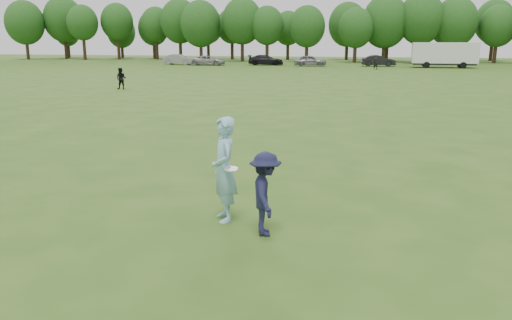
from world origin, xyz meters
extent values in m
plane|color=#2E5117|center=(0.00, 0.00, 0.00)|extent=(200.00, 200.00, 0.00)
imported|color=#8BC1D7|center=(-1.20, -0.26, 1.05)|extent=(0.81, 0.91, 2.10)
imported|color=#1A1C3B|center=(-0.25, -0.81, 0.79)|extent=(0.85, 1.14, 1.57)
imported|color=black|center=(-16.35, 24.06, 0.78)|extent=(0.82, 0.67, 1.56)
imported|color=#252525|center=(1.69, 54.16, 0.76)|extent=(1.47, 0.76, 1.52)
imported|color=gray|center=(-26.09, 59.60, 0.75)|extent=(4.57, 1.67, 1.50)
imported|color=#A3A3A7|center=(-21.47, 59.23, 0.68)|extent=(4.97, 2.46, 1.36)
imported|color=black|center=(-13.57, 61.23, 0.72)|extent=(5.15, 2.47, 1.45)
imported|color=slate|center=(-7.06, 59.95, 0.75)|extent=(4.56, 2.17, 1.50)
imported|color=black|center=(2.03, 61.49, 0.75)|extent=(4.67, 1.98, 1.50)
cylinder|color=white|center=(-1.01, -0.44, 1.12)|extent=(0.30, 0.30, 0.08)
cube|color=white|center=(10.22, 59.85, 1.90)|extent=(8.00, 2.50, 2.60)
cube|color=black|center=(10.22, 59.85, 0.50)|extent=(7.60, 2.30, 0.25)
cylinder|color=black|center=(8.02, 58.60, 0.40)|extent=(0.80, 0.25, 0.80)
cylinder|color=black|center=(8.02, 61.10, 0.40)|extent=(0.80, 0.25, 0.80)
cylinder|color=black|center=(12.42, 58.60, 0.40)|extent=(0.80, 0.25, 0.80)
cylinder|color=black|center=(12.42, 61.10, 0.40)|extent=(0.80, 0.25, 0.80)
cube|color=#333333|center=(5.82, 59.85, 0.55)|extent=(1.20, 0.15, 0.12)
cylinder|color=#332114|center=(-60.68, 72.20, 1.81)|extent=(0.56, 0.56, 3.63)
ellipsoid|color=#1D4316|center=(-60.68, 72.20, 6.55)|extent=(6.88, 6.88, 7.91)
cylinder|color=#332114|center=(-55.50, 76.37, 2.06)|extent=(0.56, 0.56, 4.13)
ellipsoid|color=#1D4316|center=(-55.50, 76.37, 7.21)|extent=(7.25, 7.25, 8.34)
cylinder|color=#332114|center=(-49.35, 72.76, 2.09)|extent=(0.56, 0.56, 4.18)
ellipsoid|color=#1D4316|center=(-49.35, 72.76, 6.48)|extent=(5.42, 5.42, 6.23)
cylinder|color=#332114|center=(-44.47, 76.22, 2.13)|extent=(0.56, 0.56, 4.26)
ellipsoid|color=#1D4316|center=(-44.47, 76.22, 6.72)|extent=(5.79, 5.79, 6.66)
cylinder|color=#332114|center=(-37.59, 77.79, 1.96)|extent=(0.56, 0.56, 3.91)
ellipsoid|color=#1D4316|center=(-37.59, 77.79, 6.24)|extent=(5.47, 5.47, 6.29)
cylinder|color=#332114|center=(-32.29, 76.03, 1.92)|extent=(0.56, 0.56, 3.83)
ellipsoid|color=#1D4316|center=(-32.29, 76.03, 6.70)|extent=(6.75, 6.75, 7.76)
cylinder|color=#332114|center=(-27.39, 73.06, 1.63)|extent=(0.56, 0.56, 3.25)
ellipsoid|color=#1D4316|center=(-27.39, 73.06, 6.13)|extent=(6.76, 6.76, 7.78)
cylinder|color=#332114|center=(-20.22, 73.48, 1.86)|extent=(0.56, 0.56, 3.71)
ellipsoid|color=#1D4316|center=(-20.22, 73.48, 6.55)|extent=(6.68, 6.68, 7.68)
cylinder|color=#332114|center=(-15.90, 73.09, 1.73)|extent=(0.56, 0.56, 3.46)
ellipsoid|color=#1D4316|center=(-15.90, 73.09, 5.79)|extent=(5.49, 5.49, 6.31)
cylinder|color=#332114|center=(-9.32, 72.95, 1.57)|extent=(0.56, 0.56, 3.14)
ellipsoid|color=#1D4316|center=(-9.32, 72.95, 5.60)|extent=(5.78, 5.78, 6.64)
cylinder|color=#332114|center=(-1.61, 72.69, 1.51)|extent=(0.56, 0.56, 3.01)
ellipsoid|color=#1D4316|center=(-1.61, 72.69, 5.34)|extent=(5.46, 5.46, 6.28)
cylinder|color=#332114|center=(2.83, 75.07, 1.61)|extent=(0.56, 0.56, 3.23)
ellipsoid|color=#1D4316|center=(2.83, 75.07, 6.32)|extent=(7.29, 7.29, 8.38)
cylinder|color=#332114|center=(8.24, 74.97, 1.88)|extent=(0.56, 0.56, 3.77)
ellipsoid|color=#1D4316|center=(8.24, 74.97, 6.72)|extent=(6.95, 6.95, 8.00)
cylinder|color=#332114|center=(13.38, 75.56, 1.66)|extent=(0.56, 0.56, 3.33)
ellipsoid|color=#1D4316|center=(13.38, 75.56, 6.18)|extent=(6.71, 6.71, 7.71)
cylinder|color=#332114|center=(19.58, 75.81, 1.61)|extent=(0.56, 0.56, 3.22)
ellipsoid|color=#1D4316|center=(19.58, 75.81, 5.57)|extent=(5.54, 5.54, 6.37)
cylinder|color=#332114|center=(-58.26, 81.41, 1.49)|extent=(0.56, 0.56, 2.97)
ellipsoid|color=#1D4316|center=(-58.26, 81.41, 5.03)|extent=(4.85, 4.85, 5.58)
cylinder|color=#332114|center=(-47.10, 82.53, 1.36)|extent=(0.56, 0.56, 2.73)
ellipsoid|color=#1D4316|center=(-47.10, 82.53, 5.05)|extent=(5.45, 5.45, 6.27)
cylinder|color=#332114|center=(-39.55, 80.93, 1.63)|extent=(0.56, 0.56, 3.25)
ellipsoid|color=#1D4316|center=(-39.55, 80.93, 5.67)|extent=(5.68, 5.68, 6.53)
cylinder|color=#332114|center=(-29.72, 83.93, 1.81)|extent=(0.56, 0.56, 3.62)
ellipsoid|color=#1D4316|center=(-29.72, 83.93, 6.09)|extent=(5.80, 5.80, 6.67)
cylinder|color=#332114|center=(-24.24, 81.39, 1.80)|extent=(0.56, 0.56, 3.61)
ellipsoid|color=#1D4316|center=(-24.24, 81.39, 5.98)|extent=(5.58, 5.58, 6.42)
cylinder|color=#332114|center=(-13.94, 81.92, 1.65)|extent=(0.56, 0.56, 3.29)
ellipsoid|color=#1D4316|center=(-13.94, 81.92, 5.55)|extent=(5.30, 5.30, 6.09)
cylinder|color=#332114|center=(-3.49, 83.39, 1.64)|extent=(0.56, 0.56, 3.28)
ellipsoid|color=#1D4316|center=(-3.49, 83.39, 6.16)|extent=(6.78, 6.78, 7.79)
cylinder|color=#332114|center=(3.45, 81.85, 1.56)|extent=(0.56, 0.56, 3.11)
ellipsoid|color=#1D4316|center=(3.45, 81.85, 5.38)|extent=(5.34, 5.34, 6.14)
cylinder|color=#332114|center=(12.88, 83.26, 1.75)|extent=(0.56, 0.56, 3.50)
ellipsoid|color=#1D4316|center=(12.88, 83.26, 5.55)|extent=(4.82, 4.82, 5.54)
cylinder|color=#332114|center=(20.66, 83.86, 1.90)|extent=(0.56, 0.56, 3.80)
ellipsoid|color=#1D4316|center=(20.66, 83.86, 6.49)|extent=(6.34, 6.34, 7.29)
camera|label=1|loc=(1.58, -9.37, 3.54)|focal=35.00mm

